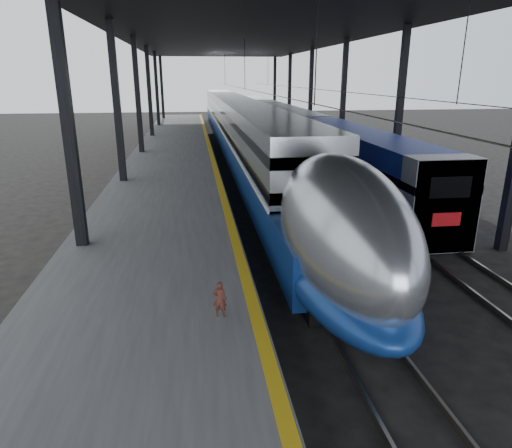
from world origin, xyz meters
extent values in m
plane|color=black|center=(0.00, 0.00, 0.00)|extent=(160.00, 160.00, 0.00)
cube|color=#4C4C4F|center=(-3.50, 20.00, 0.50)|extent=(6.00, 80.00, 1.00)
cube|color=gold|center=(-0.70, 20.00, 1.00)|extent=(0.30, 80.00, 0.01)
cube|color=slate|center=(1.28, 20.00, 0.08)|extent=(0.08, 80.00, 0.16)
cube|color=slate|center=(2.72, 20.00, 0.08)|extent=(0.08, 80.00, 0.16)
cube|color=slate|center=(6.28, 20.00, 0.08)|extent=(0.08, 80.00, 0.16)
cube|color=slate|center=(7.72, 20.00, 0.08)|extent=(0.08, 80.00, 0.16)
cube|color=black|center=(-5.80, 5.00, 4.50)|extent=(0.35, 0.35, 9.00)
cube|color=black|center=(-5.80, 15.00, 4.50)|extent=(0.35, 0.35, 9.00)
cube|color=black|center=(9.60, 15.00, 4.50)|extent=(0.35, 0.35, 9.00)
cube|color=black|center=(-5.80, 25.00, 4.50)|extent=(0.35, 0.35, 9.00)
cube|color=black|center=(9.60, 25.00, 4.50)|extent=(0.35, 0.35, 9.00)
cube|color=black|center=(-5.80, 35.00, 4.50)|extent=(0.35, 0.35, 9.00)
cube|color=black|center=(9.60, 35.00, 4.50)|extent=(0.35, 0.35, 9.00)
cube|color=black|center=(-5.80, 45.00, 4.50)|extent=(0.35, 0.35, 9.00)
cube|color=black|center=(9.60, 45.00, 4.50)|extent=(0.35, 0.35, 9.00)
cube|color=black|center=(-5.80, 55.00, 4.50)|extent=(0.35, 0.35, 9.00)
cube|color=black|center=(9.60, 55.00, 4.50)|extent=(0.35, 0.35, 9.00)
cube|color=black|center=(1.90, 20.00, 9.25)|extent=(18.00, 75.00, 0.45)
cylinder|color=slate|center=(2.00, 20.00, 5.50)|extent=(0.03, 74.00, 0.03)
cylinder|color=slate|center=(7.00, 20.00, 5.50)|extent=(0.03, 74.00, 0.03)
cube|color=#A9ABB0|center=(2.00, 33.16, 2.40)|extent=(3.02, 57.00, 4.17)
cube|color=navy|center=(2.00, 31.66, 1.09)|extent=(3.11, 62.00, 1.62)
cube|color=silver|center=(2.00, 33.16, 1.93)|extent=(3.13, 57.00, 0.10)
cube|color=black|center=(2.00, 33.16, 3.60)|extent=(3.07, 57.00, 0.44)
cube|color=black|center=(2.00, 33.16, 2.40)|extent=(3.07, 57.00, 0.44)
ellipsoid|color=#A9ABB0|center=(2.00, 1.66, 2.24)|extent=(3.02, 8.40, 4.17)
ellipsoid|color=navy|center=(2.00, 1.66, 1.04)|extent=(3.11, 8.40, 1.77)
ellipsoid|color=black|center=(2.00, -0.94, 3.08)|extent=(1.56, 2.20, 0.94)
cube|color=black|center=(2.00, 1.66, 0.20)|extent=(2.29, 2.60, 0.40)
cube|color=black|center=(2.00, 23.66, 0.20)|extent=(2.29, 2.60, 0.40)
cube|color=navy|center=(7.00, 13.71, 1.83)|extent=(2.57, 18.00, 3.48)
cube|color=gray|center=(7.00, 5.31, 1.83)|extent=(2.61, 1.20, 3.53)
cube|color=black|center=(7.00, 4.69, 2.61)|extent=(1.56, 0.06, 0.78)
cube|color=#B50D13|center=(7.00, 4.69, 1.42)|extent=(1.10, 0.06, 0.50)
cube|color=gray|center=(7.00, 32.71, 1.83)|extent=(2.57, 18.00, 3.48)
cube|color=gray|center=(7.00, 51.71, 1.83)|extent=(2.57, 18.00, 3.48)
cube|color=black|center=(7.00, 7.71, 0.18)|extent=(2.02, 2.40, 0.36)
cube|color=black|center=(7.00, 29.71, 0.18)|extent=(2.02, 2.40, 0.36)
imported|color=#4B2219|center=(-1.53, -0.47, 1.44)|extent=(0.36, 0.27, 0.88)
camera|label=1|loc=(-2.00, -10.00, 6.35)|focal=32.00mm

